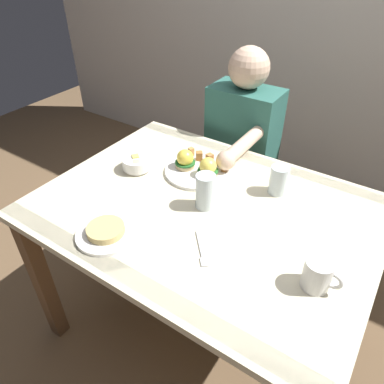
# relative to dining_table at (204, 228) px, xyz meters

# --- Properties ---
(ground_plane) EXTENTS (6.00, 6.00, 0.00)m
(ground_plane) POSITION_rel_dining_table_xyz_m (0.00, 0.00, -0.63)
(ground_plane) COLOR brown
(dining_table) EXTENTS (1.20, 0.90, 0.74)m
(dining_table) POSITION_rel_dining_table_xyz_m (0.00, 0.00, 0.00)
(dining_table) COLOR beige
(dining_table) RESTS_ON ground_plane
(eggs_benedict_plate) EXTENTS (0.27, 0.27, 0.09)m
(eggs_benedict_plate) POSITION_rel_dining_table_xyz_m (-0.14, 0.17, 0.13)
(eggs_benedict_plate) COLOR white
(eggs_benedict_plate) RESTS_ON dining_table
(fruit_bowl) EXTENTS (0.12, 0.12, 0.06)m
(fruit_bowl) POSITION_rel_dining_table_xyz_m (-0.37, 0.05, 0.14)
(fruit_bowl) COLOR white
(fruit_bowl) RESTS_ON dining_table
(coffee_mug) EXTENTS (0.11, 0.08, 0.09)m
(coffee_mug) POSITION_rel_dining_table_xyz_m (0.45, -0.13, 0.16)
(coffee_mug) COLOR white
(coffee_mug) RESTS_ON dining_table
(fork) EXTENTS (0.12, 0.13, 0.00)m
(fork) POSITION_rel_dining_table_xyz_m (0.11, -0.20, 0.11)
(fork) COLOR silver
(fork) RESTS_ON dining_table
(water_glass_near) EXTENTS (0.07, 0.07, 0.13)m
(water_glass_near) POSITION_rel_dining_table_xyz_m (0.00, 0.00, 0.16)
(water_glass_near) COLOR silver
(water_glass_near) RESTS_ON dining_table
(water_glass_far) EXTENTS (0.07, 0.07, 0.11)m
(water_glass_far) POSITION_rel_dining_table_xyz_m (0.18, 0.22, 0.15)
(water_glass_far) COLOR silver
(water_glass_far) RESTS_ON dining_table
(side_plate) EXTENTS (0.20, 0.20, 0.04)m
(side_plate) POSITION_rel_dining_table_xyz_m (-0.19, -0.31, 0.12)
(side_plate) COLOR white
(side_plate) RESTS_ON dining_table
(diner_person) EXTENTS (0.34, 0.54, 1.14)m
(diner_person) POSITION_rel_dining_table_xyz_m (-0.16, 0.60, 0.02)
(diner_person) COLOR #33333D
(diner_person) RESTS_ON ground_plane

